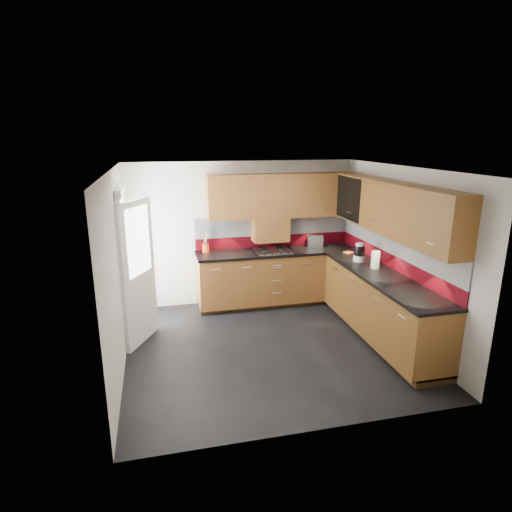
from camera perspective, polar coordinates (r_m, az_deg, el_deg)
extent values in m
cube|color=black|center=(6.02, 1.72, -11.99)|extent=(4.00, 3.80, 0.02)
cube|color=white|center=(5.34, 1.94, 12.09)|extent=(4.00, 3.80, 0.10)
cube|color=beige|center=(7.30, -1.93, 3.13)|extent=(4.00, 0.08, 2.64)
cube|color=beige|center=(3.92, 8.88, -8.35)|extent=(4.00, 0.08, 2.64)
cube|color=beige|center=(5.41, -18.45, -2.18)|extent=(0.08, 3.80, 2.64)
cube|color=beige|center=(6.33, 19.04, 0.31)|extent=(0.08, 3.80, 2.64)
cube|color=#613215|center=(7.30, 2.90, -2.79)|extent=(2.70, 0.60, 0.95)
cube|color=#5A3815|center=(6.30, 16.29, -6.47)|extent=(0.60, 2.60, 0.95)
cube|color=#3B2410|center=(7.47, 2.79, -5.81)|extent=(2.70, 0.54, 0.10)
cube|color=#3B2410|center=(6.49, 16.24, -9.93)|extent=(0.54, 2.60, 0.10)
cube|color=black|center=(7.16, 2.89, 0.56)|extent=(2.72, 0.62, 0.04)
cube|color=black|center=(6.13, 16.62, -2.69)|extent=(0.62, 2.60, 0.04)
cube|color=maroon|center=(7.41, 2.34, 2.05)|extent=(2.70, 0.02, 0.20)
cube|color=silver|center=(7.35, 2.37, 4.10)|extent=(2.70, 0.02, 0.34)
cube|color=maroon|center=(6.51, 17.61, -0.61)|extent=(0.02, 3.20, 0.20)
cube|color=silver|center=(6.44, 17.80, 1.69)|extent=(0.02, 3.20, 0.34)
cube|color=#613215|center=(7.14, 3.53, 8.06)|extent=(2.50, 0.33, 0.72)
cube|color=#5A3815|center=(6.12, 17.76, 6.07)|extent=(0.33, 2.87, 0.72)
cube|color=silver|center=(6.96, 2.73, 6.13)|extent=(1.80, 0.01, 0.16)
cube|color=silver|center=(6.04, 16.32, 4.03)|extent=(0.01, 2.00, 0.16)
cube|color=#613215|center=(7.18, 1.92, 3.59)|extent=(0.60, 0.33, 0.40)
cube|color=black|center=(6.95, 12.17, 7.52)|extent=(0.01, 0.80, 0.66)
cube|color=#FFD18C|center=(7.08, 14.45, 7.53)|extent=(0.01, 0.76, 0.64)
cube|color=black|center=(7.02, 13.47, 7.69)|extent=(0.29, 0.76, 0.01)
cylinder|color=black|center=(6.79, 14.47, 8.22)|extent=(0.07, 0.07, 0.16)
cylinder|color=black|center=(6.92, 13.90, 8.39)|extent=(0.07, 0.07, 0.16)
cylinder|color=white|center=(7.05, 13.34, 8.55)|extent=(0.07, 0.07, 0.16)
cylinder|color=black|center=(7.18, 12.81, 8.71)|extent=(0.07, 0.07, 0.16)
cube|color=white|center=(6.31, -16.95, -1.24)|extent=(0.06, 0.95, 2.04)
cube|color=white|center=(5.97, -15.39, -2.28)|extent=(0.42, 0.73, 1.98)
cube|color=white|center=(5.85, -15.41, 1.94)|extent=(0.28, 0.50, 0.90)
cube|color=silver|center=(7.12, 2.22, 0.73)|extent=(0.58, 0.50, 0.02)
torus|color=black|center=(6.96, 1.29, 0.61)|extent=(0.13, 0.13, 0.02)
torus|color=black|center=(7.04, 3.66, 0.76)|extent=(0.13, 0.13, 0.02)
torus|color=black|center=(7.19, 0.81, 1.10)|extent=(0.13, 0.13, 0.02)
torus|color=black|center=(7.26, 3.12, 1.23)|extent=(0.13, 0.13, 0.02)
cube|color=black|center=(6.89, 2.75, 0.31)|extent=(0.44, 0.04, 0.02)
cylinder|color=#E74215|center=(7.09, -6.73, 1.06)|extent=(0.11, 0.11, 0.14)
cylinder|color=brown|center=(7.06, -6.78, 2.40)|extent=(0.05, 0.02, 0.27)
cylinder|color=brown|center=(7.07, -6.71, 2.33)|extent=(0.05, 0.03, 0.25)
cylinder|color=brown|center=(7.06, -6.83, 2.47)|extent=(0.06, 0.03, 0.29)
cylinder|color=brown|center=(7.06, -6.66, 2.25)|extent=(0.04, 0.04, 0.23)
cylinder|color=brown|center=(7.06, -6.89, 2.35)|extent=(0.04, 0.04, 0.26)
cube|color=silver|center=(7.50, 7.90, 2.01)|extent=(0.30, 0.22, 0.18)
cube|color=black|center=(7.48, 7.92, 2.72)|extent=(0.20, 0.07, 0.01)
cube|color=black|center=(7.51, 7.81, 2.79)|extent=(0.20, 0.07, 0.01)
cylinder|color=white|center=(6.71, 13.55, -0.30)|extent=(0.17, 0.17, 0.09)
cylinder|color=black|center=(6.68, 13.62, 0.72)|extent=(0.16, 0.16, 0.15)
cylinder|color=white|center=(6.65, 13.67, 1.51)|extent=(0.11, 0.11, 0.04)
cylinder|color=white|center=(6.39, 15.63, -0.47)|extent=(0.14, 0.14, 0.26)
cube|color=#FB591B|center=(7.16, 12.24, 0.45)|extent=(0.17, 0.16, 0.01)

